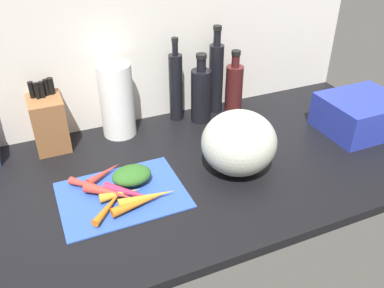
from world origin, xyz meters
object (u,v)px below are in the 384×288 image
Objects in this scene: carrot_5 at (140,202)px; carrot_7 at (147,197)px; carrot_2 at (89,187)px; knife_block at (48,121)px; carrot_3 at (110,192)px; winter_squash at (239,143)px; paper_towel_roll at (117,100)px; dish_rack at (360,114)px; bottle_0 at (176,86)px; cutting_board at (122,194)px; carrot_0 at (130,193)px; carrot_4 at (110,204)px; carrot_1 at (104,173)px; bottle_2 at (216,76)px; bottle_3 at (234,86)px; carrot_6 at (120,194)px; bottle_1 at (201,94)px.

carrot_5 and carrot_7 have the same top height.
knife_block is at bearing 101.30° from carrot_2.
carrot_3 is 41.68cm from winter_squash.
dish_rack is at bearing -21.67° from paper_towel_roll.
bottle_0 reaches higher than paper_towel_roll.
carrot_0 is (1.82, -2.69, 1.99)cm from cutting_board.
carrot_1 is at bearing 83.06° from carrot_4.
carrot_2 is at bearing 140.39° from carrot_7.
carrot_2 is at bearing 110.54° from carrot_4.
bottle_2 reaches higher than bottle_3.
bottle_3 is at bearing 34.01° from carrot_4.
carrot_4 is 43.97cm from knife_block.
bottle_3 reaches higher than carrot_0.
carrot_7 is 63.17cm from bottle_2.
carrot_4 is at bearing 171.97° from carrot_7.
carrot_3 is (4.84, -5.75, 0.49)cm from carrot_2.
bottle_0 is (26.46, 44.20, 11.38)cm from carrot_7.
carrot_6 is 54.53cm from bottle_1.
cutting_board is 1.35× the size of paper_towel_roll.
carrot_4 is at bearing -161.33° from carrot_0.
dish_rack is at bearing 4.92° from winter_squash.
carrot_3 reaches higher than carrot_7.
carrot_0 reaches higher than carrot_5.
knife_block is (-6.35, 31.80, 7.47)cm from carrot_2.
bottle_0 is (33.12, 39.60, 11.45)cm from carrot_6.
carrot_4 is at bearing -139.60° from carrot_6.
carrot_2 is 47.06cm from winter_squash.
carrot_4 is (-6.38, -2.16, -0.47)cm from carrot_0.
paper_towel_roll is at bearing 71.47° from carrot_4.
bottle_1 is (2.94, 34.70, 1.00)cm from winter_squash.
winter_squash reaches higher than carrot_0.
carrot_1 is 7.43cm from carrot_2.
dish_rack reaches higher than carrot_1.
bottle_1 is 16.47cm from bottle_3.
bottle_2 is (45.85, 45.68, 12.51)cm from carrot_5.
carrot_1 is 94.07cm from dish_rack.
carrot_6 is 0.34× the size of bottle_2.
paper_towel_roll reaches higher than cutting_board.
dish_rack reaches higher than carrot_3.
carrot_7 is 43.28cm from paper_towel_roll.
bottle_1 is (37.14, 40.57, 8.82)cm from carrot_5.
carrot_1 is 0.53× the size of winter_squash.
carrot_0 is at bearing -144.47° from bottle_3.
bottle_2 is at bearing 38.65° from carrot_4.
knife_block is (-52.16, 39.04, -0.55)cm from winter_squash.
carrot_4 is 0.59× the size of dish_rack.
knife_block is 0.74× the size of bottle_0.
knife_block is 0.86× the size of dish_rack.
bottle_0 is at bearing 46.83° from carrot_3.
carrot_3 is 0.59× the size of bottle_1.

